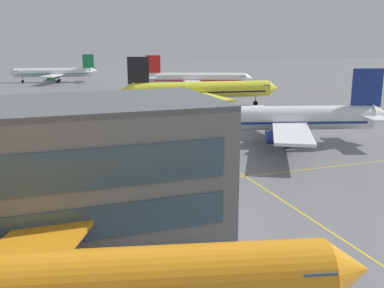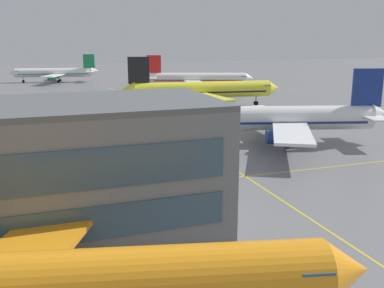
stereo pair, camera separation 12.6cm
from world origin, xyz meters
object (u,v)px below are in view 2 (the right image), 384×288
airliner_second_row (275,118)px  airliner_far_right_stand (55,73)px  airliner_far_left_stand (197,79)px  airliner_third_row (201,90)px

airliner_second_row → airliner_far_right_stand: airliner_second_row is taller
airliner_far_left_stand → airliner_far_right_stand: airliner_far_left_stand is taller
airliner_second_row → airliner_third_row: 40.67m
airliner_second_row → airliner_far_left_stand: bearing=79.9°
airliner_second_row → airliner_third_row: size_ratio=0.95×
airliner_third_row → airliner_far_left_stand: size_ratio=1.14×
airliner_far_left_stand → airliner_third_row: bearing=-108.1°
airliner_second_row → airliner_third_row: airliner_third_row is taller
airliner_far_right_stand → airliner_far_left_stand: bearing=-46.6°
airliner_third_row → airliner_far_left_stand: bearing=71.9°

